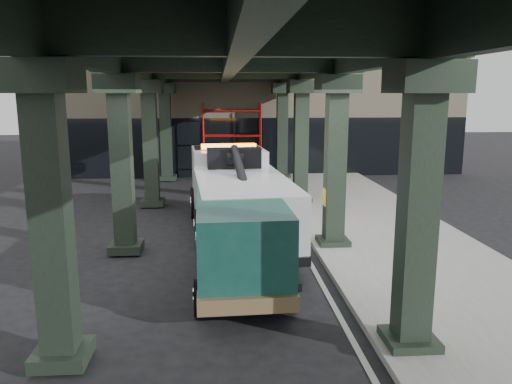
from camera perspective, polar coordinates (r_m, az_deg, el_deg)
name	(u,v)px	position (r m, az deg, el deg)	size (l,w,h in m)	color
ground	(249,274)	(12.77, -0.79, -9.41)	(90.00, 90.00, 0.00)	black
sidewalk	(395,244)	(15.52, 15.63, -5.77)	(5.00, 40.00, 0.15)	gray
lane_stripe	(302,249)	(14.84, 5.33, -6.46)	(0.12, 38.00, 0.01)	silver
viaduct	(229,57)	(13.97, -3.08, 15.16)	(7.40, 32.00, 6.40)	black
building	(261,101)	(32.05, 0.56, 10.33)	(22.00, 10.00, 8.00)	#C6B793
scaffolding	(232,139)	(26.69, -2.77, 6.07)	(3.08, 0.88, 4.00)	#AC120D
tow_truck	(235,193)	(15.73, -2.37, -0.06)	(3.21, 9.07, 2.92)	black
towed_van	(239,237)	(11.85, -1.96, -5.18)	(2.28, 5.36, 2.15)	#13443C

